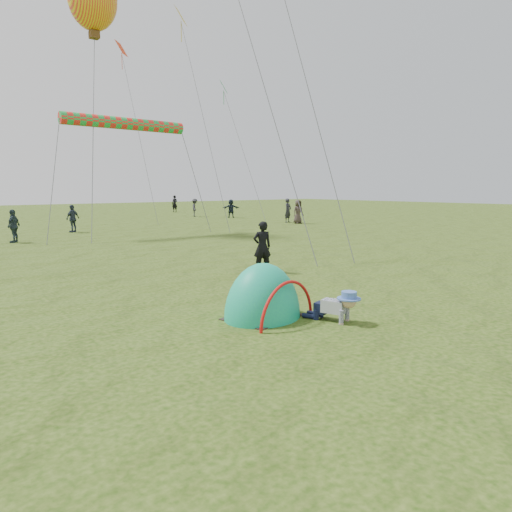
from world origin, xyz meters
TOP-DOWN VIEW (x-y plane):
  - ground at (0.00, 0.00)m, footprint 140.00×140.00m
  - crawling_toddler at (0.05, -0.17)m, footprint 0.82×0.98m
  - popup_tent at (-0.89, 0.96)m, footprint 1.94×1.70m
  - standing_adult at (2.32, 4.82)m, footprint 0.67×0.56m
  - crowd_person_0 at (17.51, 37.56)m, footprint 0.69×0.77m
  - crowd_person_5 at (16.78, 26.34)m, footprint 1.48×1.22m
  - crowd_person_8 at (1.86, 21.46)m, footprint 1.02×0.80m
  - crowd_person_9 at (15.06, 29.49)m, footprint 1.07×1.20m
  - crowd_person_10 at (16.68, 17.93)m, footprint 0.91×0.66m
  - crowd_person_12 at (16.78, 19.12)m, footprint 0.74×0.57m
  - crowd_person_14 at (-1.93, 18.04)m, footprint 0.89×0.95m
  - balloon_kite at (3.29, 20.46)m, footprint 2.63×2.63m
  - rainbow_tube_kite at (3.84, 18.09)m, footprint 6.74×0.64m
  - diamond_kite_0 at (8.20, 28.21)m, footprint 1.26×1.26m
  - diamond_kite_2 at (8.80, 20.47)m, footprint 1.28×1.28m
  - diamond_kite_3 at (13.68, 22.86)m, footprint 1.09×1.09m

SIDE VIEW (x-z plane):
  - ground at x=0.00m, z-range 0.00..0.00m
  - popup_tent at x=-0.89m, z-range -1.10..1.10m
  - crawling_toddler at x=0.05m, z-range 0.00..0.64m
  - standing_adult at x=2.32m, z-range 0.00..1.57m
  - crowd_person_14 at x=-1.93m, z-range 0.00..1.58m
  - crowd_person_5 at x=16.78m, z-range 0.00..1.59m
  - crowd_person_8 at x=1.86m, z-range 0.00..1.61m
  - crowd_person_9 at x=15.06m, z-range 0.00..1.61m
  - crowd_person_10 at x=16.68m, z-range 0.00..1.71m
  - crowd_person_0 at x=17.51m, z-range 0.00..1.77m
  - crowd_person_12 at x=16.78m, z-range 0.00..1.79m
  - rainbow_tube_kite at x=3.84m, z-range 5.66..6.30m
  - diamond_kite_3 at x=13.68m, z-range 9.50..10.38m
  - balloon_kite at x=3.29m, z-range 10.73..14.41m
  - diamond_kite_0 at x=8.20m, z-range 12.31..13.34m
  - diamond_kite_2 at x=8.80m, z-range 12.60..13.64m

